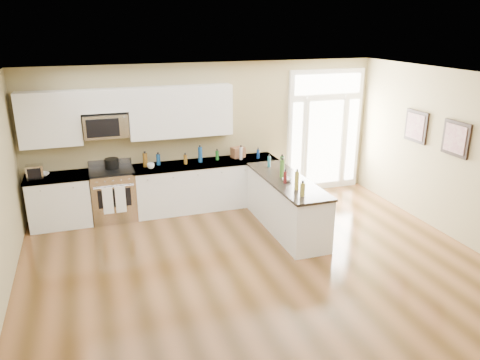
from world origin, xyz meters
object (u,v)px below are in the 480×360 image
(kitchen_range, at_px, (114,194))
(toaster_oven, at_px, (35,172))
(stockpot, at_px, (112,163))
(peninsula_cabinet, at_px, (286,206))

(kitchen_range, height_order, toaster_oven, toaster_oven)
(kitchen_range, bearing_deg, toaster_oven, -178.76)
(stockpot, height_order, toaster_oven, toaster_oven)
(stockpot, distance_m, toaster_oven, 1.31)
(kitchen_range, bearing_deg, peninsula_cabinet, -26.90)
(toaster_oven, bearing_deg, kitchen_range, -1.35)
(kitchen_range, xyz_separation_m, toaster_oven, (-1.28, -0.03, 0.58))
(kitchen_range, bearing_deg, stockpot, 78.23)
(kitchen_range, relative_size, stockpot, 4.18)
(peninsula_cabinet, bearing_deg, kitchen_range, 153.10)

